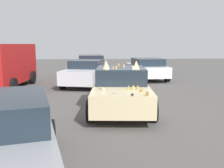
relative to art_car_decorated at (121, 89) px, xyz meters
The scene contains 6 objects.
ground_plane 0.72m from the art_car_decorated, behind, with size 60.00×60.00×0.00m, color #514F4C.
art_car_decorated is the anchor object (origin of this frame).
parked_van_near_left 7.31m from the art_car_decorated, 50.07° to the left, with size 5.00×2.58×2.24m.
parked_sedan_behind_right 9.01m from the art_car_decorated, ahead, with size 4.40×2.26×1.48m.
parked_sedan_behind_left 7.83m from the art_car_decorated, 17.79° to the right, with size 4.37×2.36×1.36m.
parked_sedan_near_right 5.46m from the art_car_decorated, 14.29° to the left, with size 4.42×2.68×1.38m.
Camera 1 is at (-8.42, 0.86, 2.23)m, focal length 40.65 mm.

